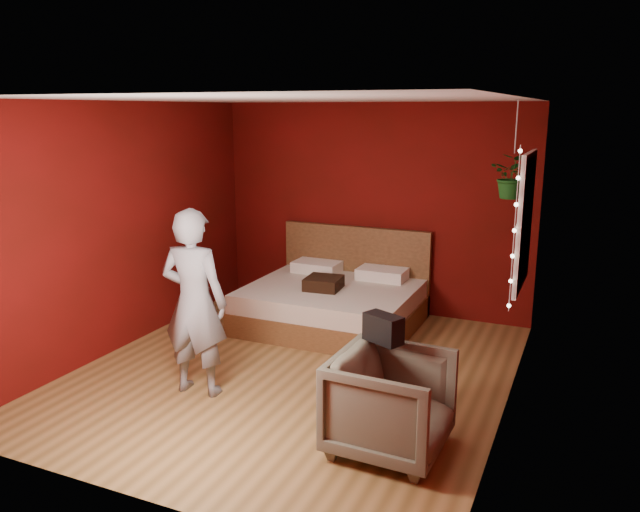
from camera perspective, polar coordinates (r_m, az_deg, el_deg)
The scene contains 10 objects.
floor at distance 6.23m, azimuth -2.41°, elevation -10.54°, with size 4.50×4.50×0.00m, color olive.
room_walls at distance 5.76m, azimuth -2.57°, elevation 4.93°, with size 4.04×4.54×2.62m.
window at distance 6.11m, azimuth 18.18°, elevation 3.06°, with size 0.05×0.97×1.27m.
fairy_lights at distance 5.60m, azimuth 17.35°, elevation 2.24°, with size 0.04×0.04×1.45m.
bed at distance 7.45m, azimuth 1.32°, elevation -4.19°, with size 1.94×1.65×1.07m.
person at distance 5.63m, azimuth -11.42°, elevation -4.20°, with size 0.62×0.41×1.69m, color slate.
armchair at distance 4.79m, azimuth 6.48°, elevation -13.24°, with size 0.82×0.84×0.76m, color #61614C.
handbag at distance 4.84m, azimuth 5.81°, elevation -6.59°, with size 0.31×0.15×0.22m, color black.
throw_pillow at distance 7.20m, azimuth 0.33°, elevation -2.49°, with size 0.39×0.39×0.14m, color black.
hanging_plant at distance 6.40m, azimuth 17.22°, elevation 6.98°, with size 0.49×0.46×0.94m.
Camera 1 is at (2.54, -5.10, 2.51)m, focal length 35.00 mm.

